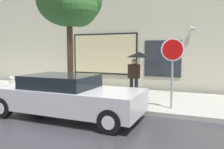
# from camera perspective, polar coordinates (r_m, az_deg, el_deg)

# --- Properties ---
(ground_plane) EXTENTS (60.00, 60.00, 0.00)m
(ground_plane) POSITION_cam_1_polar(r_m,az_deg,el_deg) (7.60, -10.67, -10.12)
(ground_plane) COLOR #333338
(sidewalk) EXTENTS (20.00, 4.00, 0.15)m
(sidewalk) POSITION_cam_1_polar(r_m,az_deg,el_deg) (10.15, -1.26, -5.51)
(sidewalk) COLOR #A3A099
(sidewalk) RESTS_ON ground
(building_facade) EXTENTS (20.00, 0.67, 7.00)m
(building_facade) POSITION_cam_1_polar(r_m,az_deg,el_deg) (12.35, 3.51, 12.37)
(building_facade) COLOR beige
(building_facade) RESTS_ON ground
(parked_car) EXTENTS (4.74, 1.95, 1.33)m
(parked_car) POSITION_cam_1_polar(r_m,az_deg,el_deg) (7.37, -11.33, -5.24)
(parked_car) COLOR #B7BABF
(parked_car) RESTS_ON ground
(fire_hydrant) EXTENTS (0.30, 0.44, 0.81)m
(fire_hydrant) POSITION_cam_1_polar(r_m,az_deg,el_deg) (11.20, -23.64, -2.47)
(fire_hydrant) COLOR white
(fire_hydrant) RESTS_ON sidewalk
(pedestrian_with_umbrella) EXTENTS (1.05, 1.05, 1.89)m
(pedestrian_with_umbrella) POSITION_cam_1_polar(r_m,az_deg,el_deg) (9.38, 6.39, 3.40)
(pedestrian_with_umbrella) COLOR black
(pedestrian_with_umbrella) RESTS_ON sidewalk
(street_tree) EXTENTS (2.64, 2.24, 4.85)m
(street_tree) POSITION_cam_1_polar(r_m,az_deg,el_deg) (9.28, -10.21, 17.21)
(street_tree) COLOR #4C3823
(street_tree) RESTS_ON sidewalk
(stop_sign) EXTENTS (0.76, 0.10, 2.35)m
(stop_sign) POSITION_cam_1_polar(r_m,az_deg,el_deg) (7.81, 14.81, 3.70)
(stop_sign) COLOR gray
(stop_sign) RESTS_ON sidewalk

